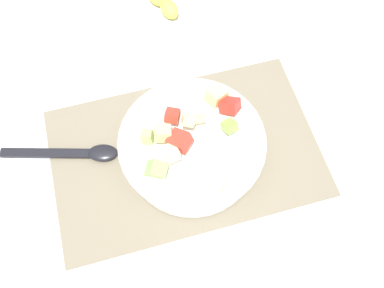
# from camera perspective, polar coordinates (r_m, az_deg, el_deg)

# --- Properties ---
(ground_plane) EXTENTS (2.40, 2.40, 0.00)m
(ground_plane) POSITION_cam_1_polar(r_m,az_deg,el_deg) (0.82, -0.94, -1.14)
(ground_plane) COLOR silver
(placemat) EXTENTS (0.51, 0.32, 0.01)m
(placemat) POSITION_cam_1_polar(r_m,az_deg,el_deg) (0.82, -0.94, -1.05)
(placemat) COLOR #756B56
(placemat) RESTS_ON ground_plane
(salad_bowl) EXTENTS (0.27, 0.27, 0.12)m
(salad_bowl) POSITION_cam_1_polar(r_m,az_deg,el_deg) (0.77, -0.01, -0.25)
(salad_bowl) COLOR white
(salad_bowl) RESTS_ON placemat
(serving_spoon) EXTENTS (0.22, 0.09, 0.01)m
(serving_spoon) POSITION_cam_1_polar(r_m,az_deg,el_deg) (0.83, -15.12, -1.19)
(serving_spoon) COLOR black
(serving_spoon) RESTS_ON placemat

